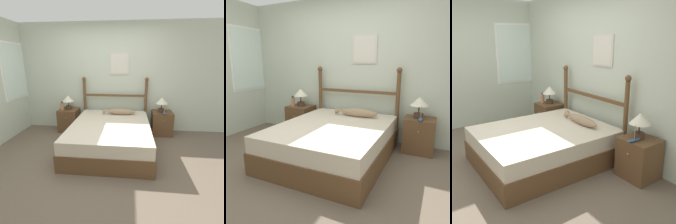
{
  "view_description": "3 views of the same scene",
  "coord_description": "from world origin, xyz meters",
  "views": [
    {
      "loc": [
        0.55,
        -2.54,
        1.7
      ],
      "look_at": [
        0.18,
        1.1,
        0.62
      ],
      "focal_mm": 28.0,
      "sensor_mm": 36.0,
      "label": 1
    },
    {
      "loc": [
        1.57,
        -2.07,
        1.42
      ],
      "look_at": [
        0.11,
        1.0,
        0.63
      ],
      "focal_mm": 35.0,
      "sensor_mm": 36.0,
      "label": 2
    },
    {
      "loc": [
        3.35,
        -1.18,
        1.84
      ],
      "look_at": [
        0.26,
        0.98,
        0.74
      ],
      "focal_mm": 42.0,
      "sensor_mm": 36.0,
      "label": 3
    }
  ],
  "objects": [
    {
      "name": "ground_plane",
      "position": [
        0.0,
        0.0,
        0.0
      ],
      "size": [
        16.0,
        16.0,
        0.0
      ],
      "primitive_type": "plane",
      "color": "brown"
    },
    {
      "name": "wall_back",
      "position": [
        0.0,
        1.73,
        1.28
      ],
      "size": [
        6.4,
        0.08,
        2.55
      ],
      "color": "beige",
      "rests_on": "ground_plane"
    },
    {
      "name": "bed",
      "position": [
        0.19,
        0.66,
        0.26
      ],
      "size": [
        1.55,
        1.92,
        0.52
      ],
      "color": "brown",
      "rests_on": "ground_plane"
    },
    {
      "name": "headboard",
      "position": [
        0.19,
        1.59,
        0.74
      ],
      "size": [
        1.57,
        0.09,
        1.32
      ],
      "color": "brown",
      "rests_on": "ground_plane"
    },
    {
      "name": "nightstand_left",
      "position": [
        -0.93,
        1.45,
        0.28
      ],
      "size": [
        0.46,
        0.45,
        0.55
      ],
      "color": "brown",
      "rests_on": "ground_plane"
    },
    {
      "name": "nightstand_right",
      "position": [
        1.32,
        1.45,
        0.28
      ],
      "size": [
        0.46,
        0.45,
        0.55
      ],
      "color": "brown",
      "rests_on": "ground_plane"
    },
    {
      "name": "table_lamp_left",
      "position": [
        -0.93,
        1.47,
        0.79
      ],
      "size": [
        0.27,
        0.27,
        0.34
      ],
      "color": "#422D1E",
      "rests_on": "nightstand_left"
    },
    {
      "name": "table_lamp_right",
      "position": [
        1.29,
        1.46,
        0.79
      ],
      "size": [
        0.27,
        0.27,
        0.34
      ],
      "color": "#422D1E",
      "rests_on": "nightstand_right"
    },
    {
      "name": "bottle",
      "position": [
        -1.06,
        1.38,
        0.64
      ],
      "size": [
        0.08,
        0.08,
        0.21
      ],
      "color": "tan",
      "rests_on": "nightstand_left"
    },
    {
      "name": "model_boat",
      "position": [
        1.33,
        1.32,
        0.57
      ],
      "size": [
        0.06,
        0.23,
        0.21
      ],
      "color": "#335684",
      "rests_on": "nightstand_right"
    },
    {
      "name": "fish_pillow",
      "position": [
        0.33,
        1.25,
        0.59
      ],
      "size": [
        0.73,
        0.14,
        0.14
      ],
      "color": "#997A5B",
      "rests_on": "bed"
    }
  ]
}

